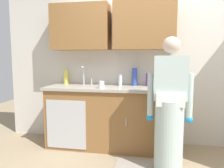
# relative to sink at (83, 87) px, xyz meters

# --- Properties ---
(kitchen_wall_with_uppers) EXTENTS (4.80, 0.44, 2.70)m
(kitchen_wall_with_uppers) POSITION_rel_sink_xyz_m (0.84, 0.29, 0.55)
(kitchen_wall_with_uppers) COLOR beige
(kitchen_wall_with_uppers) RESTS_ON ground
(counter_cabinet) EXTENTS (1.90, 0.62, 0.90)m
(counter_cabinet) POSITION_rel_sink_xyz_m (0.42, -0.01, -0.48)
(counter_cabinet) COLOR brown
(counter_cabinet) RESTS_ON ground
(countertop) EXTENTS (1.96, 0.66, 0.04)m
(countertop) POSITION_rel_sink_xyz_m (0.43, -0.01, -0.01)
(countertop) COLOR #A8A093
(countertop) RESTS_ON counter_cabinet
(sink) EXTENTS (0.50, 0.36, 0.35)m
(sink) POSITION_rel_sink_xyz_m (0.00, 0.00, 0.00)
(sink) COLOR #B7BABF
(sink) RESTS_ON counter_cabinet
(person_at_sink) EXTENTS (0.55, 0.34, 1.62)m
(person_at_sink) POSITION_rel_sink_xyz_m (1.27, -0.61, -0.23)
(person_at_sink) COLOR white
(person_at_sink) RESTS_ON ground
(bottle_water_short) EXTENTS (0.08, 0.08, 0.28)m
(bottle_water_short) POSITION_rel_sink_xyz_m (0.78, 0.21, 0.15)
(bottle_water_short) COLOR #334CB2
(bottle_water_short) RESTS_ON countertop
(bottle_cleaner_spray) EXTENTS (0.06, 0.06, 0.17)m
(bottle_cleaner_spray) POSITION_rel_sink_xyz_m (0.56, 0.16, 0.10)
(bottle_cleaner_spray) COLOR silver
(bottle_cleaner_spray) RESTS_ON countertop
(bottle_dish_liquid) EXTENTS (0.08, 0.08, 0.20)m
(bottle_dish_liquid) POSITION_rel_sink_xyz_m (1.00, 0.19, 0.12)
(bottle_dish_liquid) COLOR #66388C
(bottle_dish_liquid) RESTS_ON countertop
(bottle_water_tall) EXTENTS (0.08, 0.08, 0.23)m
(bottle_water_tall) POSITION_rel_sink_xyz_m (-0.37, 0.21, 0.13)
(bottle_water_tall) COLOR #D8D14C
(bottle_water_tall) RESTS_ON countertop
(cup_by_sink) EXTENTS (0.08, 0.08, 0.10)m
(cup_by_sink) POSITION_rel_sink_xyz_m (0.34, -0.21, 0.07)
(cup_by_sink) COLOR white
(cup_by_sink) RESTS_ON countertop
(knife_on_counter) EXTENTS (0.07, 0.24, 0.01)m
(knife_on_counter) POSITION_rel_sink_xyz_m (0.58, -0.16, 0.02)
(knife_on_counter) COLOR silver
(knife_on_counter) RESTS_ON countertop
(sponge) EXTENTS (0.11, 0.07, 0.03)m
(sponge) POSITION_rel_sink_xyz_m (1.30, -0.04, 0.03)
(sponge) COLOR #4CBF4C
(sponge) RESTS_ON countertop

